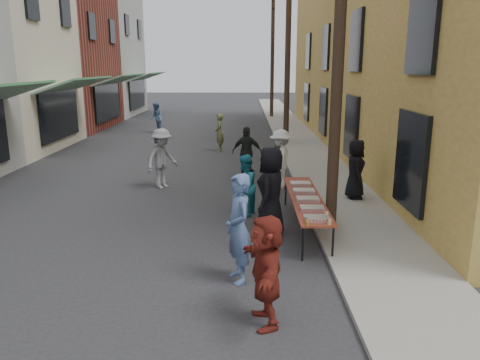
{
  "coord_description": "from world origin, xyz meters",
  "views": [
    {
      "loc": [
        2.28,
        -7.36,
        3.69
      ],
      "look_at": [
        2.2,
        2.39,
        1.3
      ],
      "focal_mm": 35.0,
      "sensor_mm": 36.0,
      "label": 1
    }
  ],
  "objects_px": {
    "serving_table": "(306,199)",
    "guest_front_a": "(271,191)",
    "utility_pole_far": "(272,54)",
    "catering_tray_sausage": "(317,218)",
    "server": "(356,169)",
    "utility_pole_near": "(340,26)",
    "utility_pole_mid": "(288,48)",
    "guest_front_c": "(245,186)"
  },
  "relations": [
    {
      "from": "utility_pole_mid",
      "to": "serving_table",
      "type": "bearing_deg",
      "value": -92.83
    },
    {
      "from": "guest_front_a",
      "to": "server",
      "type": "xyz_separation_m",
      "value": [
        2.48,
        2.59,
        -0.07
      ]
    },
    {
      "from": "utility_pole_far",
      "to": "guest_front_a",
      "type": "xyz_separation_m",
      "value": [
        -1.42,
        -24.37,
        -3.51
      ]
    },
    {
      "from": "serving_table",
      "to": "utility_pole_near",
      "type": "bearing_deg",
      "value": 1.84
    },
    {
      "from": "catering_tray_sausage",
      "to": "utility_pole_far",
      "type": "bearing_deg",
      "value": 88.68
    },
    {
      "from": "utility_pole_near",
      "to": "guest_front_a",
      "type": "height_order",
      "value": "utility_pole_near"
    },
    {
      "from": "serving_table",
      "to": "guest_front_c",
      "type": "distance_m",
      "value": 1.69
    },
    {
      "from": "utility_pole_mid",
      "to": "guest_front_c",
      "type": "distance_m",
      "value": 11.86
    },
    {
      "from": "utility_pole_mid",
      "to": "server",
      "type": "relative_size",
      "value": 5.48
    },
    {
      "from": "utility_pole_far",
      "to": "utility_pole_mid",
      "type": "bearing_deg",
      "value": -90.0
    },
    {
      "from": "guest_front_a",
      "to": "server",
      "type": "distance_m",
      "value": 3.58
    },
    {
      "from": "serving_table",
      "to": "server",
      "type": "xyz_separation_m",
      "value": [
        1.65,
        2.24,
        0.21
      ]
    },
    {
      "from": "utility_pole_far",
      "to": "guest_front_a",
      "type": "bearing_deg",
      "value": -93.34
    },
    {
      "from": "catering_tray_sausage",
      "to": "server",
      "type": "xyz_separation_m",
      "value": [
        1.65,
        3.89,
        0.13
      ]
    },
    {
      "from": "serving_table",
      "to": "utility_pole_mid",
      "type": "bearing_deg",
      "value": 87.17
    },
    {
      "from": "serving_table",
      "to": "server",
      "type": "relative_size",
      "value": 2.44
    },
    {
      "from": "guest_front_a",
      "to": "catering_tray_sausage",
      "type": "bearing_deg",
      "value": 49.42
    },
    {
      "from": "catering_tray_sausage",
      "to": "serving_table",
      "type": "bearing_deg",
      "value": 90.0
    },
    {
      "from": "utility_pole_mid",
      "to": "server",
      "type": "bearing_deg",
      "value": -83.84
    },
    {
      "from": "catering_tray_sausage",
      "to": "server",
      "type": "height_order",
      "value": "server"
    },
    {
      "from": "guest_front_c",
      "to": "serving_table",
      "type": "bearing_deg",
      "value": 73.58
    },
    {
      "from": "utility_pole_near",
      "to": "utility_pole_far",
      "type": "distance_m",
      "value": 24.0
    },
    {
      "from": "utility_pole_near",
      "to": "utility_pole_mid",
      "type": "relative_size",
      "value": 1.0
    },
    {
      "from": "utility_pole_near",
      "to": "utility_pole_mid",
      "type": "bearing_deg",
      "value": 90.0
    },
    {
      "from": "utility_pole_far",
      "to": "serving_table",
      "type": "bearing_deg",
      "value": -91.41
    },
    {
      "from": "utility_pole_mid",
      "to": "guest_front_c",
      "type": "height_order",
      "value": "utility_pole_mid"
    },
    {
      "from": "serving_table",
      "to": "catering_tray_sausage",
      "type": "xyz_separation_m",
      "value": [
        0.0,
        -1.65,
        0.08
      ]
    },
    {
      "from": "utility_pole_near",
      "to": "utility_pole_mid",
      "type": "height_order",
      "value": "same"
    },
    {
      "from": "utility_pole_mid",
      "to": "utility_pole_far",
      "type": "bearing_deg",
      "value": 90.0
    },
    {
      "from": "server",
      "to": "utility_pole_mid",
      "type": "bearing_deg",
      "value": 10.56
    },
    {
      "from": "utility_pole_mid",
      "to": "catering_tray_sausage",
      "type": "height_order",
      "value": "utility_pole_mid"
    },
    {
      "from": "utility_pole_mid",
      "to": "guest_front_a",
      "type": "xyz_separation_m",
      "value": [
        -1.42,
        -12.37,
        -3.51
      ]
    },
    {
      "from": "utility_pole_far",
      "to": "server",
      "type": "bearing_deg",
      "value": -87.23
    },
    {
      "from": "utility_pole_mid",
      "to": "serving_table",
      "type": "relative_size",
      "value": 2.25
    },
    {
      "from": "serving_table",
      "to": "server",
      "type": "height_order",
      "value": "server"
    },
    {
      "from": "utility_pole_mid",
      "to": "utility_pole_near",
      "type": "bearing_deg",
      "value": -90.0
    },
    {
      "from": "catering_tray_sausage",
      "to": "guest_front_a",
      "type": "height_order",
      "value": "guest_front_a"
    },
    {
      "from": "serving_table",
      "to": "guest_front_a",
      "type": "distance_m",
      "value": 0.94
    },
    {
      "from": "server",
      "to": "serving_table",
      "type": "bearing_deg",
      "value": 148.06
    },
    {
      "from": "catering_tray_sausage",
      "to": "utility_pole_near",
      "type": "bearing_deg",
      "value": 70.44
    },
    {
      "from": "utility_pole_far",
      "to": "guest_front_c",
      "type": "bearing_deg",
      "value": -94.95
    },
    {
      "from": "catering_tray_sausage",
      "to": "server",
      "type": "relative_size",
      "value": 0.3
    }
  ]
}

